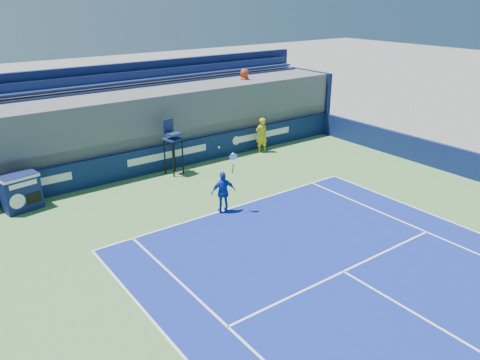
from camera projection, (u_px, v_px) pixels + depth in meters
ball_person at (262, 135)px, 23.61m from camera, size 0.70×0.50×1.79m
back_hoarding at (168, 157)px, 21.40m from camera, size 20.40×0.21×1.20m
match_clock at (21, 191)px, 17.27m from camera, size 1.42×0.93×1.40m
umpire_chair at (172, 141)px, 20.50m from camera, size 0.84×0.84×2.48m
tennis_player at (223, 192)px, 17.08m from camera, size 0.99×0.66×2.57m
stadium_seating at (146, 121)px, 22.48m from camera, size 21.00×4.05×4.40m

